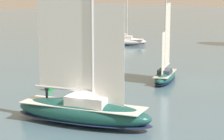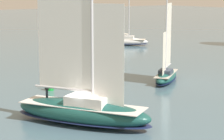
{
  "view_description": "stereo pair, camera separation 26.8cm",
  "coord_description": "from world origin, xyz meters",
  "px_view_note": "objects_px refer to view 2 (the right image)",
  "views": [
    {
      "loc": [
        28.59,
        -18.5,
        10.69
      ],
      "look_at": [
        0.0,
        3.0,
        4.11
      ],
      "focal_mm": 70.0,
      "sensor_mm": 36.0,
      "label": 1
    },
    {
      "loc": [
        28.75,
        -18.29,
        10.69
      ],
      "look_at": [
        0.0,
        3.0,
        4.11
      ],
      "focal_mm": 70.0,
      "sensor_mm": 36.0,
      "label": 2
    }
  ],
  "objects_px": {
    "sailboat_main": "(82,109)",
    "channel_buoy": "(50,84)",
    "sailboat_moored_far_slip": "(125,41)",
    "sailboat_moored_near_marina": "(166,75)"
  },
  "relations": [
    {
      "from": "sailboat_main",
      "to": "sailboat_moored_far_slip",
      "type": "relative_size",
      "value": 1.31
    },
    {
      "from": "sailboat_moored_near_marina",
      "to": "sailboat_moored_far_slip",
      "type": "xyz_separation_m",
      "value": [
        -30.0,
        17.49,
        0.0
      ]
    },
    {
      "from": "sailboat_main",
      "to": "channel_buoy",
      "type": "relative_size",
      "value": 9.92
    },
    {
      "from": "sailboat_moored_far_slip",
      "to": "sailboat_moored_near_marina",
      "type": "bearing_deg",
      "value": -30.24
    },
    {
      "from": "sailboat_moored_near_marina",
      "to": "sailboat_moored_far_slip",
      "type": "relative_size",
      "value": 0.81
    },
    {
      "from": "sailboat_main",
      "to": "sailboat_moored_near_marina",
      "type": "relative_size",
      "value": 1.61
    },
    {
      "from": "sailboat_main",
      "to": "channel_buoy",
      "type": "bearing_deg",
      "value": 163.32
    },
    {
      "from": "channel_buoy",
      "to": "sailboat_main",
      "type": "bearing_deg",
      "value": -16.68
    },
    {
      "from": "sailboat_main",
      "to": "sailboat_moored_far_slip",
      "type": "bearing_deg",
      "value": 137.89
    },
    {
      "from": "sailboat_main",
      "to": "channel_buoy",
      "type": "height_order",
      "value": "sailboat_main"
    }
  ]
}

